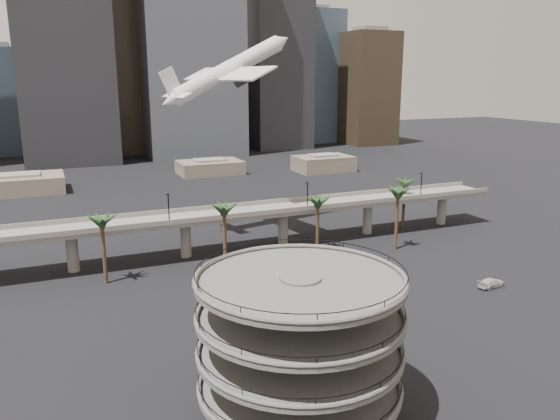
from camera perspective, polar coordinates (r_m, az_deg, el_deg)
name	(u,v)px	position (r m, az deg, el deg)	size (l,w,h in m)	color
ground	(378,373)	(72.90, 10.25, -16.44)	(700.00, 700.00, 0.00)	black
parking_ramp	(300,334)	(59.40, 2.08, -12.81)	(22.20, 22.20, 17.35)	#514E4C
overpass	(236,217)	(116.47, -4.65, -0.76)	(130.00, 9.30, 14.70)	slate
palm_trees	(301,202)	(112.74, 2.19, 0.86)	(76.40, 18.40, 14.00)	#4D3521
low_buildings	(176,172)	(201.68, -10.84, 3.91)	(135.00, 27.50, 6.80)	brown
skyline	(153,55)	(273.98, -13.15, 15.45)	(269.00, 86.00, 126.60)	gray
airborne_jet	(229,70)	(127.59, -5.40, 14.33)	(34.48, 32.16, 18.23)	silver
car_a	(340,298)	(92.27, 6.25, -9.08)	(1.74, 4.33, 1.48)	maroon
car_b	(380,293)	(95.18, 10.40, -8.54)	(1.44, 4.13, 1.36)	black
car_c	(491,283)	(104.75, 21.22, -7.10)	(2.24, 5.52, 1.60)	beige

